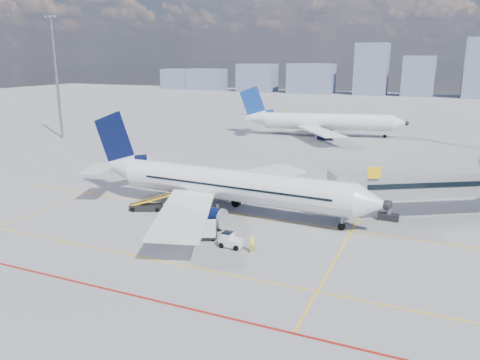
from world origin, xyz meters
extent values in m
plane|color=slate|center=(0.00, 0.00, 0.00)|extent=(420.00, 420.00, 0.00)
cube|color=#FFB20D|center=(0.00, 8.00, 0.01)|extent=(60.00, 0.18, 0.01)
cube|color=#FFB20D|center=(0.00, -6.00, 0.01)|extent=(80.00, 0.15, 0.01)
cube|color=#FFB20D|center=(14.00, 2.00, 0.01)|extent=(0.15, 28.00, 0.01)
cube|color=#FFB20D|center=(-20.00, 8.00, 0.01)|extent=(0.15, 30.00, 0.01)
cube|color=maroon|center=(0.00, -12.00, 0.01)|extent=(90.00, 0.25, 0.01)
cube|color=gray|center=(22.25, 16.15, 3.90)|extent=(20.84, 13.93, 2.60)
cube|color=black|center=(22.25, 16.15, 4.10)|extent=(20.52, 13.82, 0.55)
cube|color=gray|center=(12.70, 10.50, 3.90)|extent=(4.49, 4.56, 3.00)
cube|color=black|center=(17.00, 12.80, 0.35)|extent=(2.20, 1.00, 0.70)
cylinder|color=slate|center=(17.00, 12.80, 1.70)|extent=(0.56, 0.56, 2.70)
cube|color=#FFB20D|center=(15.50, 10.30, 5.70)|extent=(1.26, 0.82, 1.20)
cylinder|color=slate|center=(-55.00, 40.00, 12.50)|extent=(0.56, 0.56, 25.00)
cube|color=slate|center=(-55.00, 40.00, 25.20)|extent=(3.20, 0.40, 0.50)
cube|color=#B2B4BA|center=(-56.20, 39.75, 25.20)|extent=(0.60, 0.15, 0.35)
cube|color=#B2B4BA|center=(-55.00, 39.75, 25.20)|extent=(0.60, 0.15, 0.35)
cube|color=#B2B4BA|center=(-53.80, 39.75, 25.20)|extent=(0.60, 0.15, 0.35)
cube|color=slate|center=(-115.37, 190.00, 5.39)|extent=(15.58, 11.11, 10.77)
cube|color=slate|center=(-97.45, 190.00, 5.52)|extent=(19.61, 11.56, 11.04)
cube|color=slate|center=(-68.22, 190.00, 6.87)|extent=(17.89, 14.46, 13.73)
cube|color=slate|center=(-39.83, 190.00, 7.03)|extent=(21.10, 14.77, 14.06)
cube|color=slate|center=(-11.52, 190.00, 11.70)|extent=(14.44, 11.32, 23.40)
cube|color=slate|center=(9.20, 190.00, 8.86)|extent=(13.62, 11.41, 17.73)
cylinder|color=silver|center=(0.77, 8.13, 3.30)|extent=(27.30, 4.64, 3.53)
cone|color=silver|center=(15.98, 7.51, 3.30)|extent=(3.40, 3.66, 3.53)
sphere|color=black|center=(17.24, 7.46, 3.30)|extent=(1.04, 1.04, 1.00)
cone|color=silver|center=(-15.70, 8.80, 3.80)|extent=(5.94, 3.77, 3.53)
cube|color=black|center=(14.80, 7.56, 3.80)|extent=(1.41, 1.41, 0.41)
cube|color=silver|center=(-0.25, 16.33, 2.33)|extent=(10.86, 15.49, 0.52)
cube|color=silver|center=(-0.92, 0.04, 2.33)|extent=(9.90, 15.63, 0.52)
cylinder|color=#070E35|center=(0.53, 13.40, 1.20)|extent=(3.34, 2.21, 2.08)
cylinder|color=#070E35|center=(0.10, 2.90, 1.20)|extent=(3.34, 2.21, 2.08)
cylinder|color=#B2B4BA|center=(2.25, 13.33, 1.20)|extent=(0.40, 2.15, 2.14)
cylinder|color=#B2B4BA|center=(1.82, 2.83, 1.20)|extent=(0.40, 2.15, 2.14)
cube|color=#070E35|center=(-15.70, 8.80, 6.92)|extent=(6.21, 0.54, 7.72)
cube|color=#070E35|center=(-13.53, 8.71, 4.75)|extent=(5.12, 0.48, 1.95)
cube|color=silver|center=(-15.94, 11.71, 4.12)|extent=(4.57, 5.74, 0.20)
cube|color=silver|center=(-16.18, 5.92, 4.12)|extent=(4.27, 5.69, 0.20)
cylinder|color=slate|center=(12.99, 7.63, 0.90)|extent=(0.29, 0.29, 1.80)
cylinder|color=black|center=(12.99, 7.63, 0.38)|extent=(0.77, 0.31, 0.76)
cylinder|color=slate|center=(-0.04, 10.52, 0.80)|extent=(0.33, 0.33, 1.60)
cylinder|color=black|center=(-0.04, 10.52, 0.50)|extent=(1.03, 0.69, 1.00)
cylinder|color=slate|center=(-0.23, 5.82, 0.80)|extent=(0.33, 0.33, 1.60)
cylinder|color=black|center=(-0.23, 5.82, 0.50)|extent=(1.03, 0.69, 1.00)
cube|color=black|center=(1.29, 9.86, 3.57)|extent=(22.27, 1.01, 0.24)
cube|color=black|center=(1.15, 6.37, 3.57)|extent=(22.27, 1.01, 0.24)
cylinder|color=silver|center=(-2.08, 64.97, 3.30)|extent=(27.68, 9.79, 3.59)
cone|color=silver|center=(12.96, 68.50, 3.30)|extent=(4.04, 4.25, 3.59)
sphere|color=black|center=(14.21, 68.79, 3.30)|extent=(1.22, 1.22, 1.01)
cone|color=silver|center=(-18.37, 61.15, 3.81)|extent=(6.55, 4.84, 3.59)
cube|color=black|center=(11.80, 68.23, 3.81)|extent=(1.66, 1.66, 0.41)
cube|color=silver|center=(-5.31, 72.71, 2.31)|extent=(7.55, 15.80, 0.53)
cube|color=silver|center=(-1.53, 56.60, 2.31)|extent=(12.99, 14.98, 0.53)
cylinder|color=#070E35|center=(-3.74, 70.06, 1.16)|extent=(3.71, 2.82, 2.11)
cylinder|color=#070E35|center=(-1.31, 59.67, 1.16)|extent=(3.71, 2.82, 2.11)
cylinder|color=#B2B4BA|center=(-2.04, 70.46, 1.16)|extent=(0.81, 2.19, 2.17)
cylinder|color=#B2B4BA|center=(0.39, 60.07, 1.16)|extent=(0.81, 2.19, 2.17)
cube|color=navy|center=(-18.37, 61.15, 6.98)|extent=(6.20, 1.73, 7.84)
cube|color=navy|center=(-16.22, 61.65, 4.77)|extent=(5.11, 1.45, 1.98)
cube|color=silver|center=(-19.40, 63.93, 4.13)|extent=(3.51, 5.51, 0.20)
cube|color=silver|center=(-18.06, 58.20, 4.13)|extent=(5.22, 5.80, 0.20)
cylinder|color=black|center=(-3.52, 67.09, 0.50)|extent=(1.12, 0.86, 1.00)
cylinder|color=black|center=(-2.43, 62.43, 0.50)|extent=(1.12, 0.86, 1.00)
cylinder|color=black|center=(10.01, 67.81, 0.38)|extent=(0.80, 0.45, 0.76)
cube|color=silver|center=(4.52, -0.86, 0.52)|extent=(2.10, 1.18, 0.76)
cube|color=silver|center=(4.14, -0.85, 1.09)|extent=(0.97, 1.11, 0.57)
cube|color=black|center=(4.14, -0.85, 1.28)|extent=(0.87, 1.06, 0.33)
cylinder|color=black|center=(3.75, -1.36, 0.27)|extent=(0.53, 0.22, 0.53)
cylinder|color=black|center=(3.77, -0.32, 0.27)|extent=(0.53, 0.22, 0.53)
cylinder|color=black|center=(5.26, -1.39, 0.27)|extent=(0.53, 0.22, 0.53)
cylinder|color=black|center=(5.28, -0.35, 0.27)|extent=(0.53, 0.22, 0.53)
cube|color=black|center=(0.91, -0.15, 0.29)|extent=(3.55, 2.61, 0.16)
cube|color=silver|center=(0.16, -0.47, 1.08)|extent=(1.82, 1.79, 1.40)
cube|color=silver|center=(1.65, 0.18, 1.08)|extent=(1.82, 1.79, 1.40)
cylinder|color=black|center=(0.00, -1.23, 0.14)|extent=(0.31, 0.23, 0.29)
cylinder|color=black|center=(-0.50, -0.07, 0.14)|extent=(0.31, 0.23, 0.29)
cylinder|color=black|center=(2.31, -0.22, 0.14)|extent=(0.31, 0.23, 0.29)
cylinder|color=black|center=(1.81, 0.93, 0.14)|extent=(0.31, 0.23, 0.29)
cube|color=black|center=(-9.03, 5.11, 0.39)|extent=(3.91, 2.60, 0.61)
cube|color=black|center=(-8.38, 5.38, 1.32)|extent=(5.20, 2.79, 1.62)
cube|color=#FFB20D|center=(-8.56, 5.82, 1.32)|extent=(4.92, 2.05, 1.68)
cube|color=#FFB20D|center=(-8.20, 4.93, 1.32)|extent=(4.92, 2.05, 1.68)
cylinder|color=black|center=(-10.10, 4.02, 0.26)|extent=(0.57, 0.39, 0.53)
cylinder|color=black|center=(-10.56, 5.15, 0.26)|extent=(0.57, 0.39, 0.53)
cylinder|color=black|center=(-7.50, 5.07, 0.26)|extent=(0.57, 0.39, 0.53)
cylinder|color=black|center=(-7.96, 6.21, 0.26)|extent=(0.57, 0.39, 0.53)
imported|color=yellow|center=(6.76, -1.22, 0.84)|extent=(0.41, 0.62, 1.67)
camera|label=1|loc=(21.41, -37.56, 17.12)|focal=35.00mm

